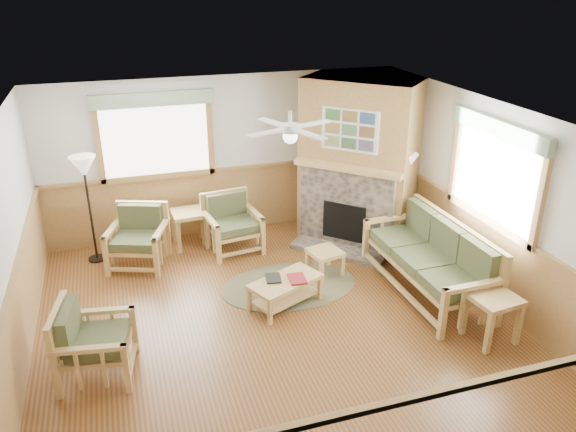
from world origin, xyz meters
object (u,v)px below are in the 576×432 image
object	(u,v)px
coffee_table	(285,292)
floor_lamp_left	(90,210)
footstool	(325,262)
floor_lamp_right	(402,202)
end_table_chairs	(190,228)
end_table_sofa	(491,318)
armchair_back_left	(137,238)
sofa	(427,259)
armchair_left	(96,341)
armchair_back_right	(233,224)

from	to	relation	value
coffee_table	floor_lamp_left	bearing A→B (deg)	113.93
floor_lamp_left	footstool	bearing A→B (deg)	-25.06
floor_lamp_right	end_table_chairs	bearing A→B (deg)	160.66
coffee_table	end_table_sofa	distance (m)	2.65
floor_lamp_left	floor_lamp_right	xyz separation A→B (m)	(4.77, -1.09, -0.05)
end_table_chairs	floor_lamp_left	distance (m)	1.60
armchair_back_left	floor_lamp_left	bearing A→B (deg)	168.37
end_table_sofa	floor_lamp_right	distance (m)	2.65
footstool	floor_lamp_right	xyz separation A→B (m)	(1.49, 0.45, 0.62)
end_table_chairs	footstool	xyz separation A→B (m)	(1.78, -1.59, -0.11)
floor_lamp_right	armchair_back_left	bearing A→B (deg)	170.54
sofa	armchair_left	world-z (taller)	sofa
sofa	armchair_back_right	distance (m)	3.14
armchair_left	end_table_chairs	size ratio (longest dim) A/B	1.45
armchair_left	footstool	size ratio (longest dim) A/B	1.97
floor_lamp_left	armchair_back_right	bearing A→B (deg)	-8.42
armchair_back_left	coffee_table	world-z (taller)	armchair_back_left
floor_lamp_left	armchair_back_left	bearing A→B (deg)	-31.91
armchair_back_left	floor_lamp_right	world-z (taller)	floor_lamp_right
armchair_left	coffee_table	size ratio (longest dim) A/B	0.90
coffee_table	end_table_chairs	size ratio (longest dim) A/B	1.61
armchair_back_left	coffee_table	size ratio (longest dim) A/B	0.93
armchair_left	end_table_sofa	size ratio (longest dim) A/B	1.45
armchair_back_right	footstool	distance (m)	1.69
end_table_chairs	end_table_sofa	bearing A→B (deg)	-50.08
sofa	armchair_left	size ratio (longest dim) A/B	2.51
end_table_chairs	end_table_sofa	distance (m)	4.88
end_table_chairs	floor_lamp_right	world-z (taller)	floor_lamp_right
sofa	end_table_chairs	xyz separation A→B (m)	(-2.96, 2.49, -0.21)
end_table_sofa	sofa	bearing A→B (deg)	97.80
sofa	floor_lamp_left	distance (m)	5.09
end_table_sofa	coffee_table	bearing A→B (deg)	145.43
armchair_back_left	coffee_table	bearing A→B (deg)	-24.20
armchair_left	end_table_chairs	bearing A→B (deg)	-16.79
armchair_back_right	floor_lamp_right	distance (m)	2.76
armchair_left	end_table_chairs	distance (m)	3.31
sofa	armchair_back_right	size ratio (longest dim) A/B	2.44
footstool	floor_lamp_right	distance (m)	1.67
sofa	floor_lamp_left	world-z (taller)	floor_lamp_left
footstool	coffee_table	bearing A→B (deg)	-141.95
armchair_left	footstool	distance (m)	3.55
coffee_table	end_table_sofa	world-z (taller)	end_table_sofa
armchair_left	floor_lamp_left	world-z (taller)	floor_lamp_left
armchair_back_left	armchair_back_right	size ratio (longest dim) A/B	1.01
armchair_left	footstool	bearing A→B (deg)	-57.43
floor_lamp_left	coffee_table	bearing A→B (deg)	-41.63
sofa	floor_lamp_right	bearing A→B (deg)	166.37
sofa	armchair_back_right	world-z (taller)	sofa
floor_lamp_left	end_table_sofa	bearing A→B (deg)	-38.48
sofa	end_table_chairs	size ratio (longest dim) A/B	3.64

